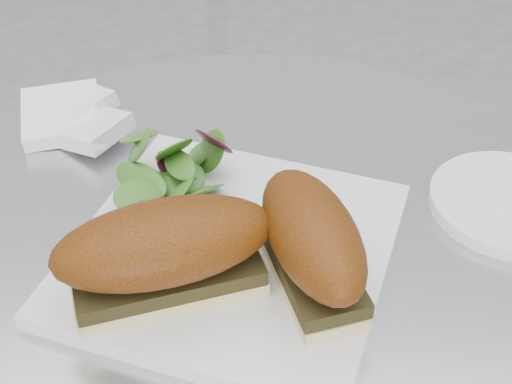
{
  "coord_description": "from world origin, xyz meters",
  "views": [
    {
      "loc": [
        0.05,
        -0.46,
        1.17
      ],
      "look_at": [
        -0.0,
        0.03,
        0.77
      ],
      "focal_mm": 50.0,
      "sensor_mm": 36.0,
      "label": 1
    }
  ],
  "objects_px": {
    "plate": "(232,251)",
    "sandwich_right": "(312,242)",
    "sandwich_left": "(165,251)",
    "saucer": "(509,203)"
  },
  "relations": [
    {
      "from": "sandwich_left",
      "to": "saucer",
      "type": "xyz_separation_m",
      "value": [
        0.29,
        0.15,
        -0.05
      ]
    },
    {
      "from": "sandwich_left",
      "to": "saucer",
      "type": "bearing_deg",
      "value": 3.84
    },
    {
      "from": "plate",
      "to": "sandwich_right",
      "type": "height_order",
      "value": "sandwich_right"
    },
    {
      "from": "sandwich_left",
      "to": "sandwich_right",
      "type": "height_order",
      "value": "same"
    },
    {
      "from": "sandwich_right",
      "to": "saucer",
      "type": "relative_size",
      "value": 1.1
    },
    {
      "from": "plate",
      "to": "sandwich_left",
      "type": "distance_m",
      "value": 0.09
    },
    {
      "from": "plate",
      "to": "saucer",
      "type": "bearing_deg",
      "value": 21.05
    },
    {
      "from": "sandwich_left",
      "to": "plate",
      "type": "bearing_deg",
      "value": 28.97
    },
    {
      "from": "sandwich_left",
      "to": "saucer",
      "type": "relative_size",
      "value": 1.28
    },
    {
      "from": "plate",
      "to": "sandwich_right",
      "type": "xyz_separation_m",
      "value": [
        0.07,
        -0.03,
        0.05
      ]
    }
  ]
}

